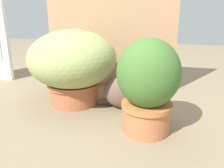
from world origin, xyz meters
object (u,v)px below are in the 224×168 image
at_px(cat, 127,90).
at_px(mushroom_ornament_red, 67,93).
at_px(grass_planter, 73,63).
at_px(leafy_planter, 148,84).

distance_m(cat, mushroom_ornament_red, 0.37).
bearing_deg(grass_planter, mushroom_ornament_red, -92.75).
relative_size(leafy_planter, mushroom_ornament_red, 3.31).
distance_m(leafy_planter, mushroom_ornament_red, 0.56).
xyz_separation_m(grass_planter, cat, (0.36, -0.01, -0.15)).
height_order(grass_planter, mushroom_ornament_red, grass_planter).
bearing_deg(mushroom_ornament_red, cat, 13.94).
bearing_deg(cat, leafy_planter, -61.28).
xyz_separation_m(cat, mushroom_ornament_red, (-0.36, -0.09, -0.02)).
height_order(grass_planter, cat, grass_planter).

